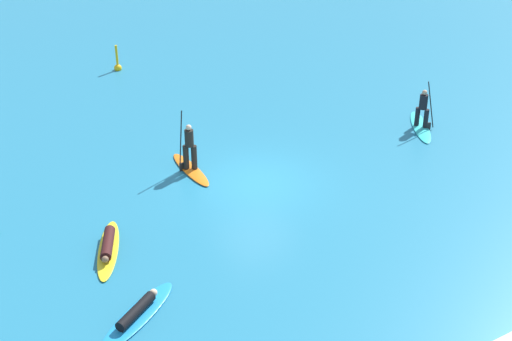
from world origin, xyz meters
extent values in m
plane|color=teal|center=(0.00, 0.00, 0.00)|extent=(120.00, 120.00, 0.00)
ellipsoid|color=yellow|center=(-5.87, -1.20, 0.04)|extent=(1.89, 3.07, 0.08)
cylinder|color=#381414|center=(-5.85, -1.15, 0.24)|extent=(0.93, 1.46, 0.33)
sphere|color=brown|center=(-6.22, -1.91, 0.26)|extent=(0.27, 0.27, 0.20)
ellipsoid|color=#33C6CC|center=(7.96, 0.41, 0.04)|extent=(2.09, 2.85, 0.07)
cylinder|color=black|center=(7.88, 0.57, 0.45)|extent=(0.26, 0.26, 0.76)
cylinder|color=black|center=(8.04, 0.25, 0.45)|extent=(0.26, 0.26, 0.76)
cylinder|color=black|center=(7.96, 0.41, 1.13)|extent=(0.45, 0.45, 0.60)
sphere|color=tan|center=(7.96, 0.41, 1.53)|extent=(0.28, 0.28, 0.20)
cylinder|color=black|center=(8.10, 0.14, 1.07)|extent=(0.40, 0.27, 1.96)
cube|color=black|center=(8.10, 0.14, 0.13)|extent=(0.20, 0.16, 0.32)
ellipsoid|color=orange|center=(-1.54, 1.98, 0.04)|extent=(0.64, 2.77, 0.09)
cylinder|color=black|center=(-1.42, 1.90, 0.54)|extent=(0.22, 0.22, 0.91)
cylinder|color=black|center=(-1.66, 2.06, 0.54)|extent=(0.22, 0.22, 0.91)
cylinder|color=black|center=(-1.54, 1.98, 1.30)|extent=(0.33, 0.33, 0.62)
sphere|color=beige|center=(-1.54, 1.98, 1.71)|extent=(0.21, 0.21, 0.20)
cylinder|color=black|center=(-1.79, 2.14, 1.21)|extent=(0.23, 0.05, 2.24)
cube|color=black|center=(-1.79, 2.14, 0.15)|extent=(0.20, 0.07, 0.32)
ellipsoid|color=#1E8CD1|center=(-6.30, -4.42, 0.04)|extent=(3.03, 2.29, 0.09)
cylinder|color=black|center=(-6.34, -4.45, 0.23)|extent=(1.36, 1.01, 0.29)
sphere|color=beige|center=(-5.64, -4.01, 0.25)|extent=(0.30, 0.30, 0.21)
sphere|color=yellow|center=(-0.06, 12.70, 0.09)|extent=(0.37, 0.37, 0.37)
cylinder|color=yellow|center=(-0.06, 12.70, 0.61)|extent=(0.11, 0.11, 1.22)
camera|label=1|loc=(-11.25, -18.67, 12.59)|focal=50.83mm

